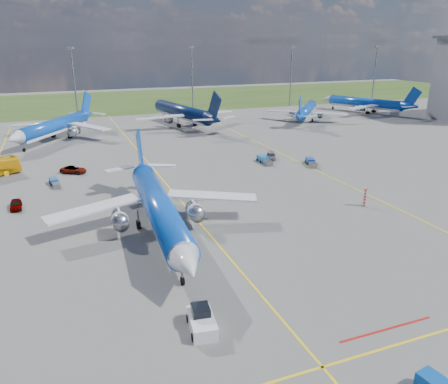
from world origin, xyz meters
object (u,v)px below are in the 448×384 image
object	(u,v)px
bg_jet_ne	(306,120)
warning_post	(365,197)
pushback_tug	(202,321)
service_car_b	(73,170)
baggage_tug_w	(264,160)
main_airliner	(160,234)
bg_jet_n	(183,125)
baggage_tug_e	(311,162)
bg_jet_nnw	(56,140)
bg_jet_ene	(364,113)
service_car_a	(16,204)
baggage_tug_c	(55,183)
service_car_c	(271,156)

from	to	relation	value
bg_jet_ne	warning_post	bearing A→B (deg)	104.22
pushback_tug	service_car_b	distance (m)	55.70
baggage_tug_w	main_airliner	bearing A→B (deg)	-134.24
warning_post	bg_jet_n	bearing A→B (deg)	95.21
warning_post	bg_jet_n	xyz separation A→B (m)	(-7.05, 77.33, -1.50)
service_car_b	bg_jet_n	bearing A→B (deg)	-5.86
baggage_tug_w	baggage_tug_e	world-z (taller)	baggage_tug_w
bg_jet_nnw	bg_jet_n	distance (m)	37.59
bg_jet_ne	service_car_b	distance (m)	82.52
main_airliner	bg_jet_nnw	bearing A→B (deg)	103.28
bg_jet_nnw	service_car_b	xyz separation A→B (m)	(2.50, -33.44, 0.70)
bg_jet_ne	bg_jet_ene	bearing A→B (deg)	-128.77
bg_jet_nnw	service_car_b	size ratio (longest dim) A/B	7.84
main_airliner	service_car_a	distance (m)	25.06
bg_jet_n	bg_jet_ne	size ratio (longest dim) A/B	1.23
main_airliner	baggage_tug_c	xyz separation A→B (m)	(-12.69, 27.06, 0.49)
warning_post	pushback_tug	bearing A→B (deg)	-149.12
main_airliner	service_car_c	world-z (taller)	main_airliner
bg_jet_nnw	service_car_b	world-z (taller)	bg_jet_nnw
warning_post	baggage_tug_w	xyz separation A→B (m)	(-3.18, 28.60, -0.93)
baggage_tug_c	bg_jet_n	bearing A→B (deg)	45.29
bg_jet_nnw	service_car_a	distance (m)	50.77
service_car_b	baggage_tug_c	size ratio (longest dim) A/B	1.06
service_car_b	baggage_tug_e	xyz separation A→B (m)	(46.24, -11.60, -0.14)
pushback_tug	baggage_tug_c	xyz separation A→B (m)	(-11.40, 48.39, -0.31)
service_car_a	baggage_tug_w	distance (m)	48.37
bg_jet_ene	baggage_tug_w	distance (m)	80.22
bg_jet_n	service_car_a	world-z (taller)	bg_jet_n
service_car_c	pushback_tug	bearing A→B (deg)	-99.52
bg_jet_nnw	pushback_tug	bearing A→B (deg)	-50.13
bg_jet_ne	bg_jet_nnw	bearing A→B (deg)	41.08
service_car_b	baggage_tug_c	distance (m)	7.66
bg_jet_nnw	baggage_tug_e	size ratio (longest dim) A/B	7.21
service_car_a	bg_jet_ne	bearing A→B (deg)	30.39
main_airliner	service_car_c	bearing A→B (deg)	46.49
bg_jet_nnw	baggage_tug_e	xyz separation A→B (m)	(48.74, -45.04, 0.56)
bg_jet_nnw	bg_jet_n	xyz separation A→B (m)	(36.58, 8.65, 0.00)
bg_jet_nnw	service_car_c	bearing A→B (deg)	-7.93
bg_jet_ene	pushback_tug	world-z (taller)	bg_jet_ene
baggage_tug_c	service_car_b	bearing A→B (deg)	55.05
bg_jet_n	bg_jet_ene	bearing A→B (deg)	169.02
bg_jet_ne	service_car_b	size ratio (longest dim) A/B	7.14
bg_jet_ene	service_car_a	distance (m)	125.70
pushback_tug	baggage_tug_e	bearing A→B (deg)	56.29
bg_jet_ne	baggage_tug_w	xyz separation A→B (m)	(-36.25, -42.74, 0.57)
baggage_tug_w	bg_jet_nnw	bearing A→B (deg)	137.71
bg_jet_ne	pushback_tug	distance (m)	112.85
bg_jet_ene	service_car_b	size ratio (longest dim) A/B	7.55
bg_jet_ene	bg_jet_n	bearing A→B (deg)	-24.82
baggage_tug_w	service_car_b	bearing A→B (deg)	172.52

